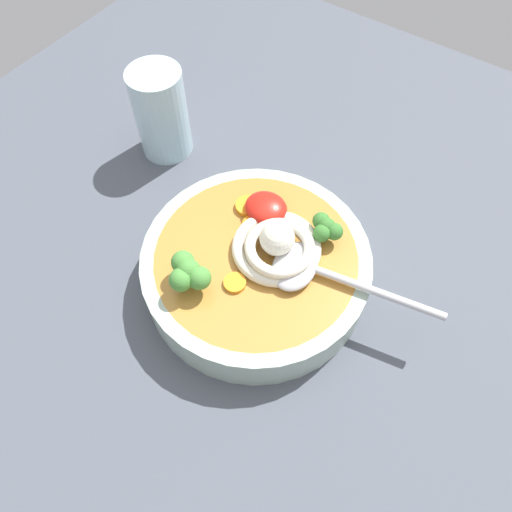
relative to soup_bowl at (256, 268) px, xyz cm
name	(u,v)px	position (x,y,z in cm)	size (l,w,h in cm)	color
table_slab	(254,263)	(-2.22, 2.77, -4.79)	(98.23, 98.23, 4.41)	#474C56
soup_bowl	(256,268)	(0.00, 0.00, 0.00)	(24.11, 24.11, 5.01)	#9EB2A3
noodle_pile	(278,245)	(1.54, 1.63, 3.70)	(10.20, 10.00, 4.10)	silver
soup_spoon	(308,271)	(5.50, 1.09, 3.22)	(17.53, 6.74, 1.60)	#B7B7BC
chili_sauce_dollop	(267,208)	(-2.13, 5.08, 3.48)	(4.71, 4.24, 2.12)	red
broccoli_floret_far	(188,273)	(-3.49, -6.45, 4.68)	(4.57, 3.93, 3.61)	#7A9E60
broccoli_floret_beside_chili	(326,228)	(4.62, 5.96, 4.21)	(3.62, 3.11, 2.86)	#7A9E60
carrot_slice_left	(235,283)	(0.14, -3.90, 2.64)	(2.28, 2.28, 0.44)	orange
carrot_slice_front	(248,206)	(-4.35, 4.67, 2.71)	(2.73, 2.73, 0.58)	orange
carrot_slice_right	(257,227)	(-1.89, 2.86, 2.80)	(2.50, 2.50, 0.77)	orange
drinking_glass	(161,113)	(-21.37, 10.04, 3.29)	(6.64, 6.64, 11.75)	silver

